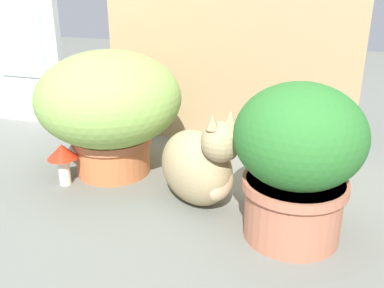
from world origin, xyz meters
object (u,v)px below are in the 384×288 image
(leafy_planter, at_px, (298,158))
(mushroom_ornament_red, at_px, (63,156))
(grass_planter, at_px, (109,105))
(cat, at_px, (200,166))

(leafy_planter, height_order, mushroom_ornament_red, leafy_planter)
(grass_planter, xyz_separation_m, leafy_planter, (0.62, -0.22, -0.02))
(cat, distance_m, mushroom_ornament_red, 0.45)
(leafy_planter, relative_size, cat, 1.26)
(grass_planter, distance_m, leafy_planter, 0.65)
(leafy_planter, xyz_separation_m, mushroom_ornament_red, (-0.72, 0.09, -0.12))
(cat, bearing_deg, mushroom_ornament_red, -179.19)
(cat, relative_size, mushroom_ornament_red, 2.33)
(grass_planter, height_order, mushroom_ornament_red, grass_planter)
(leafy_planter, distance_m, cat, 0.30)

